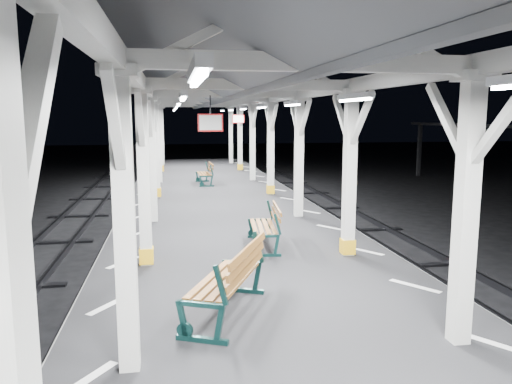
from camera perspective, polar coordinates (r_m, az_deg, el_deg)
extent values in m
plane|color=black|center=(8.45, 1.61, -18.06)|extent=(120.00, 120.00, 0.00)
cube|color=black|center=(8.23, 1.62, -14.95)|extent=(6.00, 50.00, 1.00)
cube|color=silver|center=(7.96, -16.34, -12.24)|extent=(1.00, 48.00, 0.01)
cube|color=silver|center=(8.83, 17.69, -10.20)|extent=(1.00, 48.00, 0.01)
cube|color=silver|center=(2.01, -24.67, 6.28)|extent=(0.10, 0.99, 0.99)
cube|color=silver|center=(5.55, -14.78, -4.13)|extent=(0.22, 0.22, 3.20)
cube|color=silver|center=(5.43, -15.47, 13.20)|extent=(0.40, 0.40, 0.12)
cube|color=silver|center=(5.96, -14.75, 7.90)|extent=(0.10, 0.99, 0.99)
cube|color=silver|center=(4.87, -15.87, 7.73)|extent=(0.10, 0.99, 0.99)
cube|color=silver|center=(9.48, -12.68, 1.21)|extent=(0.22, 0.22, 3.20)
cube|color=silver|center=(9.42, -13.03, 11.28)|extent=(0.40, 0.40, 0.12)
cube|color=gold|center=(9.76, -12.40, -7.08)|extent=(0.26, 0.26, 0.30)
cube|color=silver|center=(9.95, -12.75, 8.20)|extent=(0.10, 0.99, 0.99)
cube|color=silver|center=(8.86, -13.12, 8.14)|extent=(0.10, 0.99, 0.99)
cube|color=silver|center=(13.45, -11.82, 3.41)|extent=(0.22, 0.22, 3.20)
cube|color=silver|center=(13.41, -12.05, 10.49)|extent=(0.40, 0.40, 0.12)
cube|color=silver|center=(13.95, -11.89, 8.32)|extent=(0.10, 0.99, 0.99)
cube|color=silver|center=(12.85, -12.07, 8.30)|extent=(0.10, 0.99, 0.99)
cube|color=silver|center=(17.44, -11.35, 4.61)|extent=(0.22, 0.22, 3.20)
cube|color=silver|center=(17.40, -11.52, 10.06)|extent=(0.40, 0.40, 0.12)
cube|color=gold|center=(17.60, -11.22, -0.01)|extent=(0.26, 0.26, 0.30)
cube|color=silver|center=(17.95, -11.42, 8.39)|extent=(0.10, 0.99, 0.99)
cube|color=silver|center=(16.85, -11.52, 8.38)|extent=(0.10, 0.99, 0.99)
cube|color=silver|center=(21.43, -11.06, 5.36)|extent=(0.22, 0.22, 3.20)
cube|color=silver|center=(21.40, -11.19, 9.80)|extent=(0.40, 0.40, 0.12)
cube|color=silver|center=(21.95, -11.11, 8.44)|extent=(0.10, 0.99, 0.99)
cube|color=silver|center=(20.85, -11.19, 8.43)|extent=(0.10, 0.99, 0.99)
cube|color=silver|center=(25.42, -10.85, 5.87)|extent=(0.22, 0.22, 3.20)
cube|color=silver|center=(25.40, -10.96, 9.61)|extent=(0.40, 0.40, 0.12)
cube|color=gold|center=(25.53, -10.76, 2.69)|extent=(0.26, 0.26, 0.30)
cube|color=silver|center=(25.95, -10.90, 8.47)|extent=(0.10, 0.99, 0.99)
cube|color=silver|center=(24.85, -10.96, 8.46)|extent=(0.10, 0.99, 0.99)
cube|color=silver|center=(29.42, -10.71, 6.24)|extent=(0.22, 0.22, 3.20)
cube|color=silver|center=(29.40, -10.80, 9.48)|extent=(0.40, 0.40, 0.12)
cube|color=silver|center=(29.94, -10.75, 8.49)|extent=(0.10, 0.99, 0.99)
cube|color=silver|center=(28.85, -10.79, 8.48)|extent=(0.10, 0.99, 0.99)
cube|color=silver|center=(6.53, 22.84, -2.61)|extent=(0.22, 0.22, 3.20)
cube|color=silver|center=(6.43, 23.73, 12.05)|extent=(0.40, 0.40, 0.12)
cube|color=silver|center=(6.89, 20.95, 7.69)|extent=(0.10, 0.99, 0.99)
cube|color=silver|center=(5.96, 26.33, 7.29)|extent=(0.10, 0.99, 0.99)
cube|color=silver|center=(10.09, 10.64, 1.72)|extent=(0.22, 0.22, 3.20)
cube|color=silver|center=(10.03, 10.91, 11.17)|extent=(0.40, 0.40, 0.12)
cube|color=gold|center=(10.36, 10.42, -6.10)|extent=(0.26, 0.26, 0.30)
cube|color=silver|center=(10.53, 9.78, 8.31)|extent=(0.10, 0.99, 0.99)
cube|color=silver|center=(9.50, 11.99, 8.21)|extent=(0.10, 0.99, 0.99)
cube|color=silver|center=(13.89, 4.93, 3.73)|extent=(0.22, 0.22, 3.20)
cube|color=silver|center=(13.84, 5.02, 10.59)|extent=(0.40, 0.40, 0.12)
cube|color=silver|center=(14.37, 4.44, 8.49)|extent=(0.10, 0.99, 0.99)
cube|color=silver|center=(13.30, 5.60, 8.46)|extent=(0.10, 0.99, 0.99)
cube|color=silver|center=(17.78, 1.69, 4.85)|extent=(0.22, 0.22, 3.20)
cube|color=silver|center=(17.74, 1.71, 10.20)|extent=(0.40, 0.40, 0.12)
cube|color=gold|center=(17.93, 1.67, 0.32)|extent=(0.26, 0.26, 0.30)
cube|color=silver|center=(18.28, 1.36, 8.56)|extent=(0.10, 0.99, 0.99)
cube|color=silver|center=(17.20, 2.07, 8.55)|extent=(0.10, 0.99, 0.99)
cube|color=silver|center=(21.71, -0.40, 5.56)|extent=(0.22, 0.22, 3.20)
cube|color=silver|center=(21.68, -0.40, 9.94)|extent=(0.40, 0.40, 0.12)
cube|color=silver|center=(22.22, -0.63, 8.60)|extent=(0.10, 0.99, 0.99)
cube|color=silver|center=(21.13, -0.16, 8.59)|extent=(0.10, 0.99, 0.99)
cube|color=silver|center=(25.66, -1.84, 6.05)|extent=(0.22, 0.22, 3.20)
cube|color=silver|center=(25.63, -1.86, 9.75)|extent=(0.40, 0.40, 0.12)
cube|color=gold|center=(25.76, -1.82, 2.89)|extent=(0.26, 0.26, 0.30)
cube|color=silver|center=(26.17, -2.02, 8.62)|extent=(0.10, 0.99, 0.99)
cube|color=silver|center=(25.08, -1.68, 8.61)|extent=(0.10, 0.99, 0.99)
cube|color=silver|center=(29.62, -2.90, 6.40)|extent=(0.22, 0.22, 3.20)
cube|color=silver|center=(29.60, -2.93, 9.61)|extent=(0.40, 0.40, 0.12)
cube|color=silver|center=(30.14, -3.04, 8.63)|extent=(0.10, 0.99, 0.99)
cube|color=silver|center=(29.05, -2.79, 8.62)|extent=(0.10, 0.99, 0.99)
cube|color=silver|center=(7.43, -13.95, 12.91)|extent=(0.18, 48.00, 0.24)
cube|color=silver|center=(8.19, 15.94, 12.42)|extent=(0.18, 48.00, 0.24)
cube|color=silver|center=(5.62, 5.91, 14.54)|extent=(4.20, 0.14, 0.20)
cube|color=silver|center=(9.52, -0.68, 12.19)|extent=(4.20, 0.14, 0.20)
cube|color=silver|center=(13.48, -3.38, 11.16)|extent=(4.20, 0.14, 0.20)
cube|color=silver|center=(17.46, -4.85, 10.59)|extent=(4.20, 0.14, 0.20)
cube|color=silver|center=(21.45, -5.77, 10.23)|extent=(4.20, 0.14, 0.20)
cube|color=silver|center=(25.44, -6.40, 9.98)|extent=(4.20, 0.14, 0.20)
cube|color=silver|center=(29.43, -6.85, 9.80)|extent=(4.20, 0.14, 0.20)
cube|color=silver|center=(7.68, 1.79, 19.94)|extent=(0.16, 48.00, 0.20)
cube|color=#4D5055|center=(7.48, -8.51, 17.21)|extent=(2.80, 49.00, 1.45)
cube|color=#4D5055|center=(7.98, 11.37, 16.59)|extent=(2.80, 49.00, 1.45)
cube|color=silver|center=(3.41, -6.69, 13.59)|extent=(0.10, 1.35, 0.08)
cube|color=white|center=(3.40, -6.68, 12.76)|extent=(0.05, 1.25, 0.05)
cube|color=silver|center=(7.40, -8.36, 10.92)|extent=(0.10, 1.35, 0.08)
cube|color=white|center=(7.40, -8.35, 10.53)|extent=(0.05, 1.25, 0.05)
cube|color=silver|center=(11.40, -8.85, 10.11)|extent=(0.10, 1.35, 0.08)
cube|color=white|center=(11.39, -8.85, 9.86)|extent=(0.05, 1.25, 0.05)
cube|color=silver|center=(15.39, -9.09, 9.73)|extent=(0.10, 1.35, 0.08)
cube|color=white|center=(15.39, -9.08, 9.54)|extent=(0.05, 1.25, 0.05)
cube|color=silver|center=(19.39, -9.23, 9.50)|extent=(0.10, 1.35, 0.08)
cube|color=white|center=(19.39, -9.22, 9.35)|extent=(0.05, 1.25, 0.05)
cube|color=silver|center=(23.39, -9.32, 9.35)|extent=(0.10, 1.35, 0.08)
cube|color=white|center=(23.39, -9.32, 9.23)|extent=(0.05, 1.25, 0.05)
cube|color=silver|center=(27.39, -9.38, 9.24)|extent=(0.10, 1.35, 0.08)
cube|color=white|center=(27.39, -9.38, 9.14)|extent=(0.05, 1.25, 0.05)
cube|color=silver|center=(7.90, 11.19, 10.70)|extent=(0.10, 1.35, 0.08)
cube|color=white|center=(7.90, 11.18, 10.34)|extent=(0.05, 1.25, 0.05)
cube|color=silver|center=(11.73, 4.16, 10.15)|extent=(0.10, 1.35, 0.08)
cube|color=white|center=(11.73, 4.15, 9.91)|extent=(0.05, 1.25, 0.05)
cube|color=silver|center=(15.64, 0.62, 9.82)|extent=(0.10, 1.35, 0.08)
cube|color=white|center=(15.64, 0.62, 9.63)|extent=(0.05, 1.25, 0.05)
cube|color=silver|center=(19.59, -1.50, 9.60)|extent=(0.10, 1.35, 0.08)
cube|color=white|center=(19.59, -1.49, 9.45)|extent=(0.05, 1.25, 0.05)
cube|color=silver|center=(23.56, -2.90, 9.45)|extent=(0.10, 1.35, 0.08)
cube|color=white|center=(23.56, -2.90, 9.33)|extent=(0.05, 1.25, 0.05)
cube|color=silver|center=(27.53, -3.89, 9.34)|extent=(0.10, 1.35, 0.08)
cube|color=white|center=(27.53, -3.89, 9.23)|extent=(0.05, 1.25, 0.05)
cylinder|color=black|center=(10.06, -5.25, 9.92)|extent=(0.02, 0.02, 0.36)
cube|color=red|center=(10.06, -5.23, 7.90)|extent=(0.50, 0.03, 0.35)
cube|color=white|center=(10.06, -5.23, 7.90)|extent=(0.44, 0.04, 0.29)
cylinder|color=black|center=(20.89, -2.04, 9.32)|extent=(0.02, 0.02, 0.36)
cube|color=red|center=(20.89, -2.04, 8.35)|extent=(0.50, 0.03, 0.35)
cube|color=white|center=(20.89, -2.04, 8.35)|extent=(0.44, 0.05, 0.29)
cube|color=black|center=(33.29, 18.16, 4.60)|extent=(0.20, 0.20, 3.30)
sphere|color=silver|center=(28.06, 24.03, 6.80)|extent=(0.20, 0.20, 0.20)
sphere|color=silver|center=(33.23, 18.29, 7.30)|extent=(0.20, 0.20, 0.20)
cube|color=#0E2E2D|center=(6.53, -6.17, -16.45)|extent=(0.66, 0.35, 0.07)
cube|color=#0E2E2D|center=(6.52, -8.35, -14.31)|extent=(0.19, 0.13, 0.53)
cube|color=#0E2E2D|center=(6.36, -4.21, -14.85)|extent=(0.17, 0.12, 0.53)
cube|color=#0E2E2D|center=(6.17, -4.06, -10.58)|extent=(0.19, 0.13, 0.50)
cube|color=#0E2E2D|center=(8.14, -1.48, -11.18)|extent=(0.66, 0.35, 0.07)
cube|color=#0E2E2D|center=(8.13, -3.22, -9.50)|extent=(0.19, 0.13, 0.53)
cube|color=#0E2E2D|center=(8.00, 0.11, -9.79)|extent=(0.17, 0.12, 0.53)
cube|color=#0E2E2D|center=(7.85, 0.28, -6.30)|extent=(0.19, 0.13, 0.50)
cube|color=brown|center=(7.22, -5.34, -9.79)|extent=(0.81, 1.63, 0.04)
cube|color=brown|center=(7.18, -4.20, -9.90)|extent=(0.81, 1.63, 0.04)
cube|color=brown|center=(7.13, -3.05, -10.01)|extent=(0.81, 1.63, 0.04)
cube|color=brown|center=(7.09, -1.88, -10.12)|extent=(0.81, 1.63, 0.04)
cube|color=brown|center=(7.02, -1.25, -8.94)|extent=(0.77, 1.61, 0.11)
cube|color=brown|center=(6.97, -1.07, -7.78)|extent=(0.77, 1.61, 0.11)
cube|color=brown|center=(6.92, -0.89, -6.61)|extent=(0.77, 1.61, 0.11)
cube|color=#0E2E2D|center=(10.08, 1.21, -7.25)|extent=(0.60, 0.12, 0.06)
cube|color=#0E2E2D|center=(10.01, -0.04, -6.18)|extent=(0.16, 0.06, 0.46)
cube|color=#0E2E2D|center=(10.05, 2.35, -6.14)|extent=(0.14, 0.06, 0.46)
cube|color=#0E2E2D|center=(9.95, 2.48, -3.70)|extent=(0.17, 0.07, 0.43)
cube|color=#0E2E2D|center=(11.61, 0.51, -5.10)|extent=(0.60, 0.12, 0.06)
cube|color=#0E2E2D|center=(11.55, -0.57, -4.16)|extent=(0.16, 0.06, 0.46)
cube|color=#0E2E2D|center=(11.58, 1.49, -4.13)|extent=(0.14, 0.06, 0.46)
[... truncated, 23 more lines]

